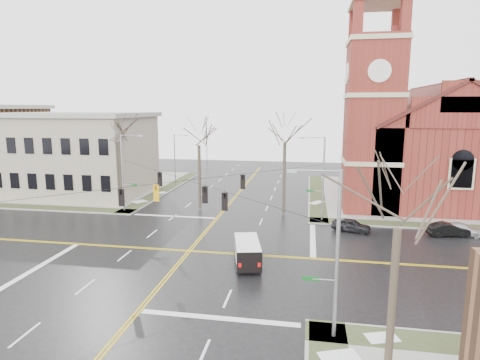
% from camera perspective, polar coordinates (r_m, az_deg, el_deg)
% --- Properties ---
extents(ground, '(120.00, 120.00, 0.00)m').
position_cam_1_polar(ground, '(35.30, -7.22, -9.98)').
color(ground, black).
rests_on(ground, ground).
extents(sidewalks, '(80.00, 80.00, 0.17)m').
position_cam_1_polar(sidewalks, '(35.27, -7.22, -9.86)').
color(sidewalks, gray).
rests_on(sidewalks, ground).
extents(road_markings, '(100.00, 100.00, 0.01)m').
position_cam_1_polar(road_markings, '(35.30, -7.22, -9.97)').
color(road_markings, gold).
rests_on(road_markings, ground).
extents(church, '(24.28, 27.48, 27.50)m').
position_cam_1_polar(church, '(58.45, 24.66, 5.66)').
color(church, maroon).
rests_on(church, ground).
extents(civic_building_a, '(18.00, 14.00, 11.00)m').
position_cam_1_polar(civic_building_a, '(61.06, -21.79, 3.25)').
color(civic_building_a, gray).
rests_on(civic_building_a, ground).
extents(signal_pole_ne, '(2.75, 0.22, 9.00)m').
position_cam_1_polar(signal_pole_ne, '(43.74, 11.54, 0.56)').
color(signal_pole_ne, gray).
rests_on(signal_pole_ne, ground).
extents(signal_pole_nw, '(2.75, 0.22, 9.00)m').
position_cam_1_polar(signal_pole_nw, '(48.61, -16.20, 1.31)').
color(signal_pole_nw, gray).
rests_on(signal_pole_nw, ground).
extents(signal_pole_se, '(2.75, 0.22, 9.00)m').
position_cam_1_polar(signal_pole_se, '(21.42, 13.21, -9.67)').
color(signal_pole_se, gray).
rests_on(signal_pole_se, ground).
extents(span_wires, '(23.02, 23.02, 0.03)m').
position_cam_1_polar(span_wires, '(33.67, -7.45, -0.02)').
color(span_wires, black).
rests_on(span_wires, ground).
extents(traffic_signals, '(8.21, 8.26, 1.30)m').
position_cam_1_polar(traffic_signals, '(33.19, -7.76, -1.50)').
color(traffic_signals, black).
rests_on(traffic_signals, ground).
extents(streetlight_north_a, '(2.30, 0.20, 8.00)m').
position_cam_1_polar(streetlight_north_a, '(63.54, -9.14, 3.16)').
color(streetlight_north_a, gray).
rests_on(streetlight_north_a, ground).
extents(streetlight_north_b, '(2.30, 0.20, 8.00)m').
position_cam_1_polar(streetlight_north_b, '(82.60, -4.64, 4.86)').
color(streetlight_north_b, gray).
rests_on(streetlight_north_b, ground).
extents(cargo_van, '(2.90, 5.12, 1.84)m').
position_cam_1_polar(cargo_van, '(32.11, 1.02, -9.91)').
color(cargo_van, white).
rests_on(cargo_van, ground).
extents(parked_car_a, '(4.06, 2.64, 1.29)m').
position_cam_1_polar(parked_car_a, '(41.62, 15.54, -6.20)').
color(parked_car_a, black).
rests_on(parked_car_a, ground).
extents(parked_car_b, '(4.05, 1.99, 1.28)m').
position_cam_1_polar(parked_car_b, '(43.58, 27.47, -6.26)').
color(parked_car_b, black).
rests_on(parked_car_b, ground).
extents(parked_car_c, '(4.20, 2.86, 1.13)m').
position_cam_1_polar(parked_car_c, '(44.62, 29.05, -6.13)').
color(parked_car_c, silver).
rests_on(parked_car_c, ground).
extents(tree_nw_far, '(4.00, 4.00, 11.96)m').
position_cam_1_polar(tree_nw_far, '(50.55, -16.88, 5.83)').
color(tree_nw_far, '#312A1F').
rests_on(tree_nw_far, ground).
extents(tree_nw_near, '(4.00, 4.00, 11.48)m').
position_cam_1_polar(tree_nw_near, '(47.39, -5.87, 5.53)').
color(tree_nw_near, '#312A1F').
rests_on(tree_nw_near, ground).
extents(tree_ne, '(4.00, 4.00, 12.26)m').
position_cam_1_polar(tree_ne, '(45.38, 6.40, 6.02)').
color(tree_ne, '#312A1F').
rests_on(tree_ne, ground).
extents(tree_se, '(4.00, 4.00, 10.21)m').
position_cam_1_polar(tree_se, '(18.76, 21.60, -5.13)').
color(tree_se, '#312A1F').
rests_on(tree_se, ground).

